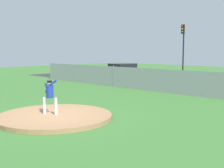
{
  "coord_description": "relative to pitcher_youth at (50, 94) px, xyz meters",
  "views": [
    {
      "loc": [
        10.51,
        -7.16,
        2.95
      ],
      "look_at": [
        0.34,
        3.24,
        1.29
      ],
      "focal_mm": 46.62,
      "sensor_mm": 36.0,
      "label": 1
    }
  ],
  "objects": [
    {
      "name": "pitcher_youth",
      "position": [
        0.0,
        0.0,
        0.0
      ],
      "size": [
        0.82,
        0.38,
        1.55
      ],
      "color": "silver",
      "rests_on": "pitchers_mound"
    },
    {
      "name": "chainlink_fence",
      "position": [
        0.22,
        10.09,
        -0.26
      ],
      "size": [
        30.62,
        0.07,
        1.77
      ],
      "color": "gray",
      "rests_on": "ground_plane"
    },
    {
      "name": "traffic_cone_orange",
      "position": [
        -6.85,
        12.92,
        -0.84
      ],
      "size": [
        0.4,
        0.4,
        0.55
      ],
      "color": "orange",
      "rests_on": "asphalt_strip"
    },
    {
      "name": "asphalt_strip",
      "position": [
        0.22,
        14.59,
        -1.09
      ],
      "size": [
        44.0,
        7.0,
        0.01
      ],
      "primitive_type": "cube",
      "color": "#2B2B2D",
      "rests_on": "ground_plane"
    },
    {
      "name": "traffic_light_near",
      "position": [
        -4.79,
        19.03,
        2.65
      ],
      "size": [
        0.28,
        0.46,
        5.56
      ],
      "color": "black",
      "rests_on": "ground_plane"
    },
    {
      "name": "pitchers_mound",
      "position": [
        0.22,
        0.09,
        -1.0
      ],
      "size": [
        5.0,
        5.0,
        0.18
      ],
      "primitive_type": "cylinder",
      "color": "#99704C",
      "rests_on": "ground_plane"
    },
    {
      "name": "parked_car_champagne",
      "position": [
        -9.14,
        14.77,
        -0.3
      ],
      "size": [
        2.12,
        4.66,
        1.68
      ],
      "color": "tan",
      "rests_on": "ground_plane"
    },
    {
      "name": "baseball",
      "position": [
        -0.49,
        0.15,
        -0.88
      ],
      "size": [
        0.07,
        0.07,
        0.07
      ],
      "primitive_type": "sphere",
      "color": "white",
      "rests_on": "pitchers_mound"
    },
    {
      "name": "ground_plane",
      "position": [
        0.22,
        6.09,
        -1.1
      ],
      "size": [
        80.0,
        80.0,
        0.0
      ],
      "primitive_type": "plane",
      "color": "#386B2D"
    }
  ]
}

